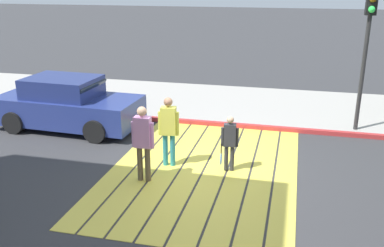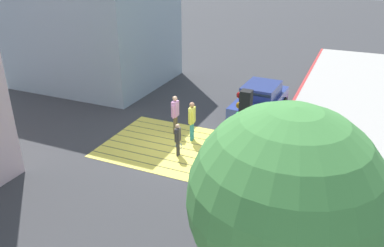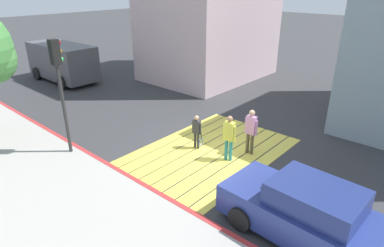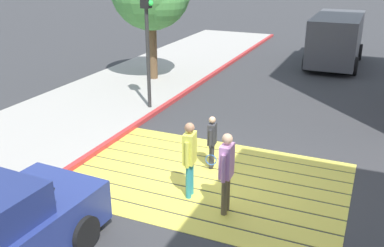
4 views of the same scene
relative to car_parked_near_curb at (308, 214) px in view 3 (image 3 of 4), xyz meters
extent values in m
plane|color=#38383A|center=(2.00, 4.63, -0.73)|extent=(120.00, 120.00, 0.00)
cube|color=#EAD64C|center=(2.00, 2.71, -0.73)|extent=(6.40, 0.50, 0.01)
cube|color=#EAD64C|center=(2.00, 3.26, -0.73)|extent=(6.40, 0.50, 0.01)
cube|color=#EAD64C|center=(2.00, 3.81, -0.73)|extent=(6.40, 0.50, 0.01)
cube|color=#EAD64C|center=(2.00, 4.36, -0.73)|extent=(6.40, 0.50, 0.01)
cube|color=#EAD64C|center=(2.00, 4.91, -0.73)|extent=(6.40, 0.50, 0.01)
cube|color=#EAD64C|center=(2.00, 5.46, -0.73)|extent=(6.40, 0.50, 0.01)
cube|color=#EAD64C|center=(2.00, 6.01, -0.73)|extent=(6.40, 0.50, 0.01)
cube|color=#EAD64C|center=(2.00, 6.56, -0.73)|extent=(6.40, 0.50, 0.01)
cube|color=#ADA8A0|center=(-3.60, 4.63, -0.67)|extent=(4.80, 40.00, 0.12)
cube|color=#BC3333|center=(-1.25, 4.63, -0.67)|extent=(0.16, 40.00, 0.13)
cube|color=navy|center=(0.00, 0.03, -0.14)|extent=(1.99, 4.38, 0.80)
cube|color=navy|center=(-0.01, -0.12, 0.54)|extent=(1.62, 2.13, 0.60)
cube|color=#1E2833|center=(0.04, 0.80, 0.48)|extent=(1.49, 0.40, 0.49)
cylinder|color=black|center=(0.94, 1.32, -0.40)|extent=(0.25, 0.67, 0.66)
cylinder|color=black|center=(-0.82, 1.40, -0.40)|extent=(0.25, 0.67, 0.66)
cylinder|color=black|center=(0.82, -1.34, -0.40)|extent=(0.25, 0.67, 0.66)
cube|color=#4C4C51|center=(3.38, 17.84, 0.57)|extent=(2.12, 5.21, 2.10)
cube|color=#19232D|center=(3.39, 15.28, 0.93)|extent=(1.89, 0.07, 0.70)
cylinder|color=black|center=(2.34, 16.22, -0.33)|extent=(0.26, 0.80, 0.80)
cylinder|color=black|center=(4.44, 16.23, -0.33)|extent=(0.26, 0.80, 0.80)
cylinder|color=black|center=(2.32, 19.45, -0.33)|extent=(0.26, 0.80, 0.80)
cylinder|color=black|center=(4.42, 19.46, -0.33)|extent=(0.26, 0.80, 0.80)
cylinder|color=#2D2D2D|center=(-1.60, 8.43, 0.97)|extent=(0.12, 0.12, 3.40)
cube|color=black|center=(-1.60, 8.43, 3.09)|extent=(0.28, 0.28, 0.84)
sphere|color=maroon|center=(-1.44, 8.43, 3.37)|extent=(0.18, 0.18, 0.18)
sphere|color=#956310|center=(-1.44, 8.43, 3.10)|extent=(0.18, 0.18, 0.18)
sphere|color=#35FF59|center=(-1.44, 8.43, 2.83)|extent=(0.18, 0.18, 0.18)
cylinder|color=brown|center=(2.86, 3.54, -0.32)|extent=(0.12, 0.12, 0.83)
cylinder|color=brown|center=(2.87, 3.36, -0.32)|extent=(0.12, 0.12, 0.83)
cube|color=#D18CC6|center=(2.86, 3.45, 0.44)|extent=(0.24, 0.37, 0.69)
sphere|color=tan|center=(2.86, 3.45, 0.91)|extent=(0.21, 0.21, 0.21)
cylinder|color=#D18CC6|center=(2.85, 3.66, 0.37)|extent=(0.09, 0.09, 0.59)
cylinder|color=#D18CC6|center=(2.87, 3.24, 0.37)|extent=(0.09, 0.09, 0.59)
cylinder|color=teal|center=(1.92, 3.84, -0.33)|extent=(0.12, 0.12, 0.81)
cylinder|color=teal|center=(1.94, 3.67, -0.33)|extent=(0.12, 0.12, 0.81)
cube|color=#D8D84C|center=(1.93, 3.76, 0.42)|extent=(0.26, 0.38, 0.68)
sphere|color=#9E7051|center=(1.93, 3.76, 0.88)|extent=(0.21, 0.21, 0.21)
cylinder|color=#D8D84C|center=(1.91, 3.96, 0.35)|extent=(0.09, 0.09, 0.58)
cylinder|color=#D8D84C|center=(1.96, 3.55, 0.35)|extent=(0.09, 0.09, 0.58)
cylinder|color=#333338|center=(1.88, 5.29, -0.41)|extent=(0.10, 0.10, 0.64)
cylinder|color=#333338|center=(1.89, 5.15, -0.41)|extent=(0.10, 0.10, 0.64)
cube|color=#333338|center=(1.88, 5.22, 0.17)|extent=(0.20, 0.30, 0.53)
sphere|color=tan|center=(1.88, 5.22, 0.54)|extent=(0.17, 0.17, 0.17)
cylinder|color=#333338|center=(1.87, 5.39, 0.12)|extent=(0.07, 0.07, 0.45)
cylinder|color=#333338|center=(1.90, 5.05, 0.12)|extent=(0.07, 0.07, 0.45)
cylinder|color=black|center=(1.94, 5.04, -0.18)|extent=(0.03, 0.03, 0.28)
torus|color=blue|center=(1.94, 5.04, -0.42)|extent=(0.28, 0.06, 0.28)
camera|label=1|loc=(11.11, 6.58, 3.62)|focal=40.02mm
camera|label=2|loc=(-3.94, 17.08, 6.63)|focal=35.66mm
camera|label=3|loc=(-6.73, -2.15, 5.23)|focal=30.66mm
camera|label=4|loc=(5.28, -3.88, 4.19)|focal=40.66mm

